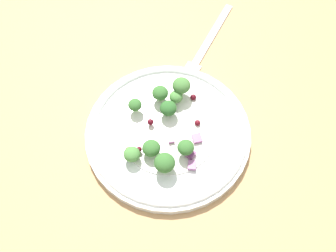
{
  "coord_description": "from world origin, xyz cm",
  "views": [
    {
      "loc": [
        12.2,
        27.71,
        50.97
      ],
      "look_at": [
        0.66,
        2.5,
        2.7
      ],
      "focal_mm": 42.1,
      "sensor_mm": 36.0,
      "label": 1
    }
  ],
  "objects_px": {
    "plate": "(168,132)",
    "broccoli_floret_2": "(165,163)",
    "fork": "(206,45)",
    "broccoli_floret_0": "(168,108)",
    "broccoli_floret_1": "(132,154)"
  },
  "relations": [
    {
      "from": "broccoli_floret_1",
      "to": "fork",
      "type": "relative_size",
      "value": 0.15
    },
    {
      "from": "broccoli_floret_0",
      "to": "fork",
      "type": "distance_m",
      "value": 0.16
    },
    {
      "from": "broccoli_floret_0",
      "to": "broccoli_floret_2",
      "type": "height_order",
      "value": "broccoli_floret_2"
    },
    {
      "from": "fork",
      "to": "plate",
      "type": "bearing_deg",
      "value": 44.93
    },
    {
      "from": "plate",
      "to": "broccoli_floret_2",
      "type": "height_order",
      "value": "broccoli_floret_2"
    },
    {
      "from": "broccoli_floret_1",
      "to": "plate",
      "type": "bearing_deg",
      "value": -162.56
    },
    {
      "from": "broccoli_floret_1",
      "to": "fork",
      "type": "height_order",
      "value": "broccoli_floret_1"
    },
    {
      "from": "broccoli_floret_2",
      "to": "broccoli_floret_1",
      "type": "bearing_deg",
      "value": -43.73
    },
    {
      "from": "plate",
      "to": "broccoli_floret_0",
      "type": "relative_size",
      "value": 9.66
    },
    {
      "from": "broccoli_floret_2",
      "to": "broccoli_floret_0",
      "type": "bearing_deg",
      "value": -117.62
    },
    {
      "from": "plate",
      "to": "fork",
      "type": "xyz_separation_m",
      "value": [
        -0.13,
        -0.13,
        -0.01
      ]
    },
    {
      "from": "broccoli_floret_0",
      "to": "plate",
      "type": "bearing_deg",
      "value": 65.16
    },
    {
      "from": "plate",
      "to": "broccoli_floret_2",
      "type": "xyz_separation_m",
      "value": [
        0.03,
        0.05,
        0.02
      ]
    },
    {
      "from": "broccoli_floret_2",
      "to": "plate",
      "type": "bearing_deg",
      "value": -118.93
    },
    {
      "from": "broccoli_floret_1",
      "to": "fork",
      "type": "distance_m",
      "value": 0.25
    }
  ]
}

